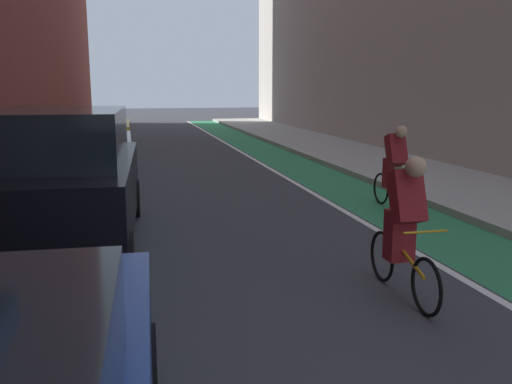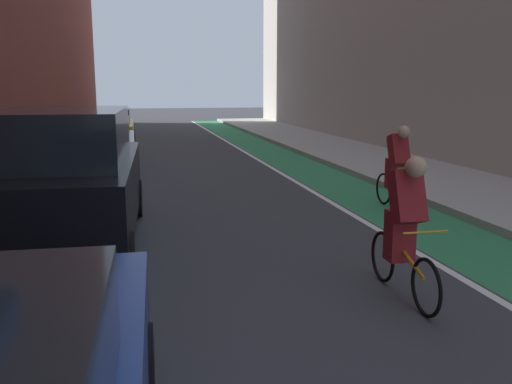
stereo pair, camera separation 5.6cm
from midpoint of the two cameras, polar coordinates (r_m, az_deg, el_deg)
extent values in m
plane|color=#38383D|center=(14.71, -5.80, 1.78)|extent=(92.89, 92.89, 0.00)
cube|color=#2D8451|center=(17.24, 3.17, 3.14)|extent=(1.60, 42.22, 0.00)
cube|color=white|center=(17.02, 0.25, 3.06)|extent=(0.12, 42.22, 0.00)
cube|color=#A8A59E|center=(18.04, 10.56, 3.54)|extent=(3.22, 42.22, 0.14)
cylinder|color=black|center=(4.14, -12.10, -17.62)|extent=(0.24, 0.67, 0.66)
cube|color=black|center=(8.31, -19.13, -0.07)|extent=(2.07, 4.82, 0.95)
cube|color=black|center=(7.98, -19.73, 5.27)|extent=(1.77, 2.91, 0.75)
cylinder|color=black|center=(10.32, -22.27, -0.95)|extent=(0.25, 0.67, 0.66)
cylinder|color=black|center=(10.11, -12.64, -0.64)|extent=(0.25, 0.67, 0.66)
cylinder|color=black|center=(6.57, -13.65, -6.84)|extent=(0.25, 0.67, 0.66)
cube|color=silver|center=(14.58, -16.51, 4.01)|extent=(1.91, 4.25, 0.70)
cube|color=black|center=(14.32, -16.69, 6.20)|extent=(1.68, 1.78, 0.55)
cylinder|color=black|center=(16.26, -19.20, 3.27)|extent=(0.22, 0.66, 0.66)
cylinder|color=black|center=(16.16, -13.02, 3.55)|extent=(0.22, 0.66, 0.66)
cylinder|color=black|center=(13.16, -20.63, 1.54)|extent=(0.22, 0.66, 0.66)
cylinder|color=black|center=(13.04, -13.01, 1.87)|extent=(0.22, 0.66, 0.66)
cube|color=yellow|center=(20.39, -15.54, 5.87)|extent=(1.92, 4.49, 0.70)
cube|color=black|center=(20.13, -15.66, 7.44)|extent=(1.67, 1.89, 0.55)
cylinder|color=black|center=(22.15, -17.49, 5.21)|extent=(0.23, 0.66, 0.66)
cylinder|color=black|center=(22.07, -13.04, 5.41)|extent=(0.23, 0.66, 0.66)
cylinder|color=black|center=(18.82, -18.37, 4.26)|extent=(0.23, 0.66, 0.66)
cylinder|color=black|center=(18.71, -13.14, 4.49)|extent=(0.23, 0.66, 0.66)
torus|color=black|center=(5.91, 16.79, -9.30)|extent=(0.05, 0.61, 0.61)
torus|color=black|center=(6.79, 12.56, -6.45)|extent=(0.05, 0.61, 0.61)
cylinder|color=gold|center=(6.28, 14.61, -5.87)|extent=(0.06, 0.96, 0.33)
cylinder|color=gold|center=(6.41, 13.92, -4.74)|extent=(0.04, 0.12, 0.55)
cylinder|color=gold|center=(5.81, 16.72, -3.94)|extent=(0.48, 0.03, 0.02)
cube|color=maroon|center=(6.33, 14.26, -4.31)|extent=(0.28, 0.24, 0.56)
cube|color=maroon|center=(6.11, 14.98, -0.44)|extent=(0.33, 0.40, 0.60)
sphere|color=tan|center=(5.92, 15.82, 2.50)|extent=(0.22, 0.22, 0.22)
torus|color=black|center=(10.28, 15.13, -0.68)|extent=(0.05, 0.62, 0.62)
torus|color=black|center=(11.19, 12.56, 0.35)|extent=(0.05, 0.62, 0.62)
cylinder|color=#338C3F|center=(10.69, 13.84, 1.02)|extent=(0.05, 0.96, 0.33)
cylinder|color=#338C3F|center=(10.84, 13.41, 1.59)|extent=(0.04, 0.12, 0.55)
cylinder|color=#338C3F|center=(10.26, 15.07, 2.42)|extent=(0.48, 0.03, 0.02)
cube|color=maroon|center=(10.76, 13.62, 1.90)|extent=(0.28, 0.24, 0.56)
cube|color=maroon|center=(10.59, 14.05, 4.25)|extent=(0.33, 0.40, 0.60)
sphere|color=tan|center=(10.42, 14.53, 6.01)|extent=(0.22, 0.22, 0.22)
cube|color=#4C7247|center=(10.70, 13.74, 4.43)|extent=(0.26, 0.28, 0.39)
camera|label=1|loc=(0.03, -90.26, -0.05)|focal=39.00mm
camera|label=2|loc=(0.03, 89.74, 0.05)|focal=39.00mm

